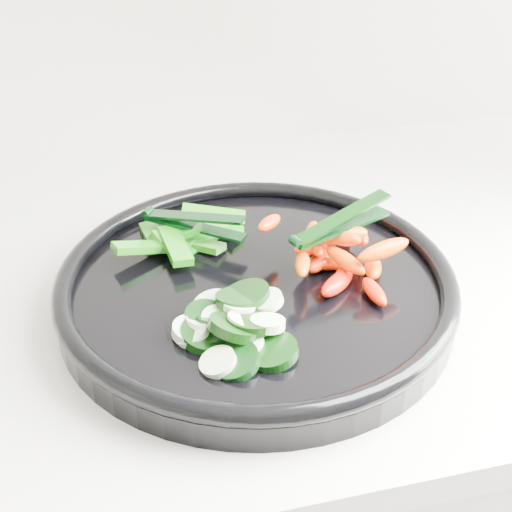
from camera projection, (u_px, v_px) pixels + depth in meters
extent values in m
cube|color=silver|center=(183.00, 281.00, 0.74)|extent=(2.02, 0.62, 0.03)
cylinder|color=black|center=(256.00, 294.00, 0.67)|extent=(0.38, 0.38, 0.02)
torus|color=black|center=(256.00, 278.00, 0.66)|extent=(0.39, 0.39, 0.02)
cylinder|color=black|center=(236.00, 361.00, 0.57)|extent=(0.06, 0.06, 0.03)
cylinder|color=beige|center=(218.00, 363.00, 0.57)|extent=(0.04, 0.04, 0.02)
cylinder|color=black|center=(219.00, 322.00, 0.61)|extent=(0.05, 0.05, 0.03)
cylinder|color=beige|center=(202.00, 325.00, 0.61)|extent=(0.04, 0.04, 0.02)
cylinder|color=black|center=(206.00, 319.00, 0.62)|extent=(0.04, 0.04, 0.02)
cylinder|color=#DFF4C3|center=(219.00, 322.00, 0.61)|extent=(0.03, 0.04, 0.02)
cylinder|color=black|center=(272.00, 352.00, 0.58)|extent=(0.06, 0.06, 0.02)
cylinder|color=#C9E9BA|center=(244.00, 344.00, 0.59)|extent=(0.05, 0.04, 0.02)
cylinder|color=black|center=(230.00, 304.00, 0.63)|extent=(0.05, 0.05, 0.02)
cylinder|color=#DCF3C2|center=(212.00, 303.00, 0.63)|extent=(0.04, 0.04, 0.02)
cylinder|color=black|center=(215.00, 323.00, 0.61)|extent=(0.05, 0.05, 0.01)
cylinder|color=#D5F9C7|center=(219.00, 322.00, 0.61)|extent=(0.04, 0.04, 0.01)
cylinder|color=black|center=(207.00, 334.00, 0.60)|extent=(0.06, 0.06, 0.02)
cylinder|color=#CEF0C0|center=(192.00, 331.00, 0.60)|extent=(0.05, 0.05, 0.02)
cylinder|color=black|center=(217.00, 332.00, 0.60)|extent=(0.05, 0.05, 0.02)
cylinder|color=beige|center=(192.00, 335.00, 0.60)|extent=(0.04, 0.04, 0.02)
cylinder|color=black|center=(239.00, 299.00, 0.62)|extent=(0.06, 0.06, 0.02)
cylinder|color=#D6F0C0|center=(239.00, 307.00, 0.61)|extent=(0.04, 0.04, 0.01)
cylinder|color=black|center=(234.00, 328.00, 0.59)|extent=(0.05, 0.05, 0.03)
cylinder|color=#D6F4C3|center=(244.00, 323.00, 0.59)|extent=(0.03, 0.03, 0.02)
cylinder|color=black|center=(246.00, 297.00, 0.63)|extent=(0.05, 0.05, 0.02)
cylinder|color=#CDEEBE|center=(266.00, 301.00, 0.62)|extent=(0.03, 0.03, 0.02)
cylinder|color=black|center=(251.00, 322.00, 0.60)|extent=(0.06, 0.06, 0.02)
cylinder|color=#D4F3C3|center=(268.00, 323.00, 0.59)|extent=(0.04, 0.04, 0.02)
ellipsoid|color=red|center=(341.00, 278.00, 0.66)|extent=(0.04, 0.04, 0.02)
ellipsoid|color=#FC1000|center=(337.00, 283.00, 0.65)|extent=(0.05, 0.05, 0.03)
ellipsoid|color=#FF1A00|center=(374.00, 292.00, 0.64)|extent=(0.02, 0.04, 0.02)
ellipsoid|color=#FF2B00|center=(321.00, 250.00, 0.70)|extent=(0.02, 0.05, 0.03)
ellipsoid|color=#FF5200|center=(373.00, 267.00, 0.68)|extent=(0.03, 0.05, 0.03)
ellipsoid|color=red|center=(319.00, 261.00, 0.68)|extent=(0.04, 0.05, 0.02)
ellipsoid|color=#F42300|center=(340.00, 282.00, 0.66)|extent=(0.04, 0.04, 0.02)
ellipsoid|color=red|center=(334.00, 263.00, 0.68)|extent=(0.05, 0.02, 0.02)
ellipsoid|color=#E24200|center=(340.00, 226.00, 0.74)|extent=(0.02, 0.05, 0.02)
ellipsoid|color=#F66300|center=(312.00, 234.00, 0.73)|extent=(0.03, 0.05, 0.02)
ellipsoid|color=#EF4700|center=(302.00, 264.00, 0.66)|extent=(0.03, 0.05, 0.02)
ellipsoid|color=#EE4A00|center=(358.00, 234.00, 0.70)|extent=(0.02, 0.06, 0.03)
ellipsoid|color=#ED2900|center=(316.00, 247.00, 0.68)|extent=(0.02, 0.04, 0.02)
ellipsoid|color=#FD5100|center=(345.00, 260.00, 0.66)|extent=(0.04, 0.05, 0.02)
ellipsoid|color=#FF3500|center=(312.00, 246.00, 0.68)|extent=(0.05, 0.04, 0.03)
ellipsoid|color=#E52E00|center=(340.00, 238.00, 0.67)|extent=(0.04, 0.04, 0.02)
ellipsoid|color=#FB5B00|center=(269.00, 223.00, 0.69)|extent=(0.04, 0.04, 0.02)
ellipsoid|color=#DD5300|center=(341.00, 236.00, 0.67)|extent=(0.05, 0.03, 0.02)
ellipsoid|color=#FF5300|center=(383.00, 250.00, 0.65)|extent=(0.06, 0.03, 0.02)
cube|color=#166109|center=(188.00, 242.00, 0.72)|extent=(0.04, 0.05, 0.02)
cube|color=#256D0A|center=(183.00, 237.00, 0.73)|extent=(0.07, 0.05, 0.03)
cube|color=#1B6B0A|center=(218.00, 229.00, 0.74)|extent=(0.05, 0.05, 0.02)
cube|color=#126509|center=(203.00, 245.00, 0.72)|extent=(0.05, 0.05, 0.01)
cube|color=#1E750B|center=(200.00, 240.00, 0.73)|extent=(0.07, 0.06, 0.03)
cube|color=#146B0A|center=(153.00, 235.00, 0.73)|extent=(0.02, 0.05, 0.01)
cube|color=#1C6009|center=(162.00, 237.00, 0.73)|extent=(0.04, 0.07, 0.03)
cube|color=#09640B|center=(181.00, 234.00, 0.72)|extent=(0.05, 0.02, 0.02)
cube|color=#0A710D|center=(139.00, 247.00, 0.69)|extent=(0.06, 0.03, 0.02)
cube|color=#24700A|center=(175.00, 245.00, 0.70)|extent=(0.03, 0.07, 0.01)
cube|color=#1E700A|center=(213.00, 216.00, 0.75)|extent=(0.07, 0.04, 0.02)
cylinder|color=black|center=(296.00, 242.00, 0.64)|extent=(0.01, 0.01, 0.01)
cube|color=black|center=(342.00, 228.00, 0.67)|extent=(0.11, 0.06, 0.00)
cube|color=black|center=(342.00, 217.00, 0.66)|extent=(0.11, 0.06, 0.02)
cylinder|color=black|center=(148.00, 212.00, 0.73)|extent=(0.01, 0.01, 0.01)
cube|color=black|center=(195.00, 227.00, 0.72)|extent=(0.10, 0.08, 0.00)
cube|color=black|center=(194.00, 217.00, 0.71)|extent=(0.10, 0.08, 0.02)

